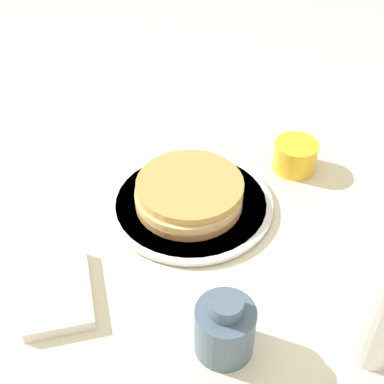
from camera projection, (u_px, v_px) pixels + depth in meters
ground_plane at (186, 201)px, 0.97m from camera, size 4.00×4.00×0.00m
plate at (192, 203)px, 0.96m from camera, size 0.29×0.29×0.01m
pancake_stack at (190, 193)px, 0.94m from camera, size 0.20×0.20×0.04m
juice_glass at (295, 156)px, 1.02m from camera, size 0.08×0.08×0.06m
cream_jug at (225, 328)px, 0.72m from camera, size 0.08×0.08×0.10m
napkin at (57, 292)px, 0.80m from camera, size 0.17×0.14×0.02m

